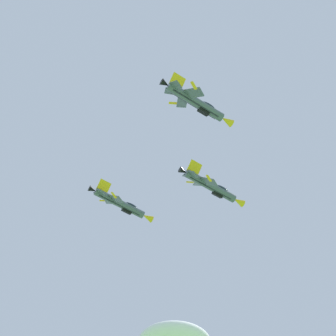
% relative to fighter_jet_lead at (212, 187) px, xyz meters
% --- Properties ---
extents(fighter_jet_lead, '(14.60, 9.85, 7.74)m').
position_rel_fighter_jet_lead_xyz_m(fighter_jet_lead, '(0.00, 0.00, 0.00)').
color(fighter_jet_lead, '#4C5666').
extents(fighter_jet_left_wing, '(14.60, 9.85, 7.14)m').
position_rel_fighter_jet_lead_xyz_m(fighter_jet_left_wing, '(-19.18, 7.48, 3.41)').
color(fighter_jet_left_wing, '#4C5666').
extents(fighter_jet_right_wing, '(14.60, 9.87, 7.11)m').
position_rel_fighter_jet_lead_xyz_m(fighter_jet_right_wing, '(-4.48, -18.04, 0.43)').
color(fighter_jet_right_wing, '#4C5666').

